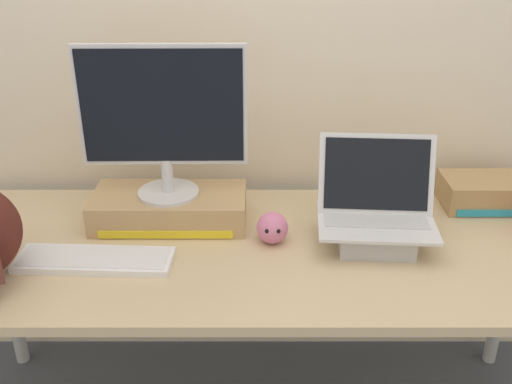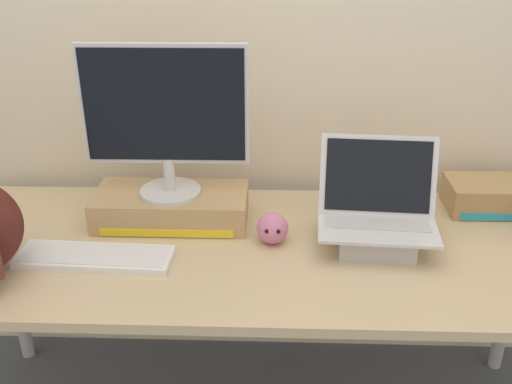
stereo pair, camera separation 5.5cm
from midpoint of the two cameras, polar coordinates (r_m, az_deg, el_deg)
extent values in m
cube|color=beige|center=(2.04, 1.28, 15.69)|extent=(7.00, 0.10, 2.60)
cube|color=tan|center=(1.78, 0.89, -5.65)|extent=(2.03, 0.77, 0.03)
cylinder|color=#B2B2B7|center=(2.46, -22.04, -8.23)|extent=(0.05, 0.05, 0.71)
cylinder|color=#B2B2B7|center=(2.45, 24.24, -8.95)|extent=(0.05, 0.05, 0.71)
cube|color=tan|center=(1.91, -7.43, -1.43)|extent=(0.49, 0.23, 0.10)
cube|color=yellow|center=(1.82, -7.92, -4.02)|extent=(0.42, 0.00, 0.02)
cylinder|color=silver|center=(1.88, -7.53, 0.08)|extent=(0.19, 0.19, 0.01)
cylinder|color=silver|center=(1.86, -7.63, 1.75)|extent=(0.04, 0.04, 0.11)
cube|color=silver|center=(1.78, -8.06, 8.42)|extent=(0.51, 0.02, 0.37)
cube|color=black|center=(1.77, -8.12, 8.31)|extent=(0.48, 0.01, 0.34)
cube|color=#ADADB2|center=(1.79, 12.48, -4.22)|extent=(0.23, 0.21, 0.07)
cube|color=silver|center=(1.77, 12.60, -3.09)|extent=(0.36, 0.27, 0.01)
cube|color=#B7B7BC|center=(1.79, 12.56, -2.62)|extent=(0.31, 0.15, 0.00)
cube|color=silver|center=(1.79, 12.71, 1.55)|extent=(0.35, 0.11, 0.23)
cube|color=black|center=(1.79, 12.73, 1.53)|extent=(0.32, 0.10, 0.20)
cube|color=white|center=(1.76, -14.60, -6.19)|extent=(0.45, 0.16, 0.02)
cube|color=silver|center=(1.75, -14.64, -5.88)|extent=(0.43, 0.14, 0.00)
sphere|color=#CC7099|center=(1.77, 2.52, -3.55)|extent=(0.10, 0.10, 0.10)
sphere|color=black|center=(1.73, 1.98, -3.87)|extent=(0.01, 0.01, 0.01)
sphere|color=black|center=(1.73, 3.10, -3.89)|extent=(0.01, 0.01, 0.01)
cube|color=#A88456|center=(2.13, 23.03, -0.34)|extent=(0.32, 0.18, 0.10)
cube|color=#2899BC|center=(2.07, 23.69, -2.28)|extent=(0.27, 0.00, 0.02)
camera|label=1|loc=(0.03, -89.06, 0.46)|focal=40.91mm
camera|label=2|loc=(0.03, 90.94, -0.46)|focal=40.91mm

